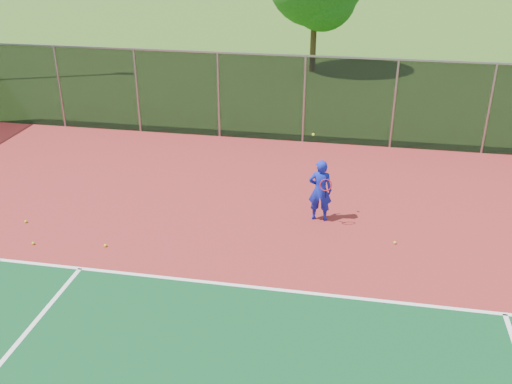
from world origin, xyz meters
TOP-DOWN VIEW (x-y plane):
  - court_apron at (0.00, 2.00)m, footprint 30.00×20.00m
  - fence_back at (0.00, 12.00)m, footprint 30.00×0.06m
  - tennis_player at (-1.95, 6.33)m, footprint 0.61×0.61m
  - practice_ball_0 at (-6.84, 4.00)m, footprint 0.07×0.07m
  - practice_ball_2 at (-0.05, 5.39)m, footprint 0.07×0.07m
  - practice_ball_4 at (-8.59, 3.78)m, footprint 0.07×0.07m
  - practice_ball_5 at (-9.36, 4.75)m, footprint 0.07×0.07m

SIDE VIEW (x-z plane):
  - court_apron at x=0.00m, z-range 0.00..0.02m
  - practice_ball_0 at x=-6.84m, z-range 0.02..0.09m
  - practice_ball_2 at x=-0.05m, z-range 0.02..0.09m
  - practice_ball_4 at x=-8.59m, z-range 0.02..0.09m
  - practice_ball_5 at x=-9.36m, z-range 0.02..0.09m
  - tennis_player at x=-1.95m, z-range -0.31..2.01m
  - fence_back at x=0.00m, z-range 0.05..3.08m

